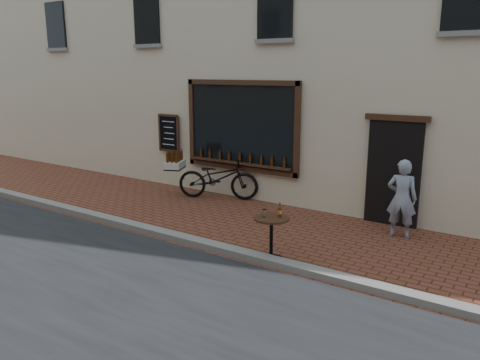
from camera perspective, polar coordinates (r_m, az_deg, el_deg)
The scene contains 6 objects.
ground at distance 8.32m, azimuth -2.17°, elevation -9.36°, with size 90.00×90.00×0.00m, color brown.
kerb at distance 8.45m, azimuth -1.37°, elevation -8.56°, with size 90.00×0.25×0.12m, color slate.
shop_building at distance 13.61m, azimuth 15.02°, elevation 20.41°, with size 28.00×6.20×10.00m.
cargo_bicycle at distance 11.87m, azimuth -2.88°, elevation 0.34°, with size 2.44×1.54×1.16m.
bistro_table at distance 8.00m, azimuth 3.87°, elevation -6.05°, with size 0.61×0.61×1.05m.
pedestrian at distance 9.59m, azimuth 19.12°, elevation -2.14°, with size 0.56×0.37×1.55m, color gray.
Camera 1 is at (4.53, -6.21, 3.19)m, focal length 35.00 mm.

